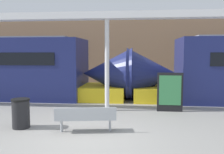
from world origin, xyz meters
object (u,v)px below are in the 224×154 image
at_px(bench_near, 86,117).
at_px(trash_bin, 21,113).
at_px(poster_board, 170,92).
at_px(support_column_near, 107,66).

height_order(bench_near, trash_bin, trash_bin).
bearing_deg(poster_board, bench_near, -133.52).
bearing_deg(support_column_near, poster_board, 1.89).
bearing_deg(trash_bin, poster_board, 29.02).
bearing_deg(trash_bin, bench_near, -6.08).
distance_m(bench_near, support_column_near, 3.23).
xyz_separation_m(trash_bin, support_column_near, (2.42, 2.67, 1.39)).
bearing_deg(poster_board, trash_bin, -150.98).
distance_m(trash_bin, poster_board, 5.69).
relative_size(trash_bin, poster_board, 0.59).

